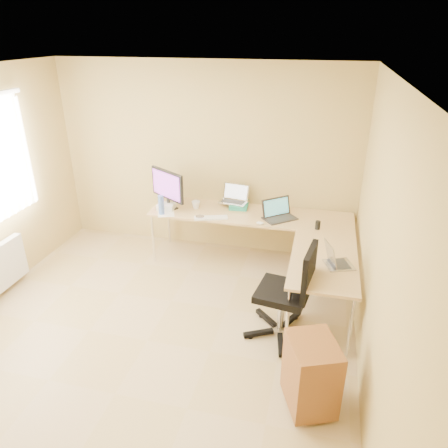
% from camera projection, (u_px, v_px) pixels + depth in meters
% --- Properties ---
extents(floor, '(4.50, 4.50, 0.00)m').
position_uv_depth(floor, '(147.00, 341.00, 4.35)').
color(floor, tan).
rests_on(floor, ground).
extents(ceiling, '(4.50, 4.50, 0.00)m').
position_uv_depth(ceiling, '(121.00, 77.00, 3.24)').
color(ceiling, white).
rests_on(ceiling, ground).
extents(wall_back, '(4.50, 0.00, 4.50)m').
position_uv_depth(wall_back, '(205.00, 159.00, 5.77)').
color(wall_back, tan).
rests_on(wall_back, ground).
extents(wall_right, '(0.00, 4.50, 4.50)m').
position_uv_depth(wall_right, '(380.00, 255.00, 3.34)').
color(wall_right, tan).
rests_on(wall_right, ground).
extents(desk_main, '(2.65, 0.70, 0.73)m').
position_uv_depth(desk_main, '(250.00, 238.00, 5.66)').
color(desk_main, tan).
rests_on(desk_main, ground).
extents(desk_return, '(0.70, 1.30, 0.73)m').
position_uv_depth(desk_return, '(321.00, 288.00, 4.57)').
color(desk_return, tan).
rests_on(desk_return, ground).
extents(monitor, '(0.64, 0.50, 0.54)m').
position_uv_depth(monitor, '(168.00, 189.00, 5.56)').
color(monitor, black).
rests_on(monitor, desk_main).
extents(book_stack, '(0.26, 0.34, 0.05)m').
position_uv_depth(book_stack, '(239.00, 205.00, 5.71)').
color(book_stack, '#208D74').
rests_on(book_stack, desk_main).
extents(laptop_center, '(0.41, 0.34, 0.24)m').
position_uv_depth(laptop_center, '(234.00, 194.00, 5.67)').
color(laptop_center, silver).
rests_on(laptop_center, desk_main).
extents(laptop_black, '(0.50, 0.49, 0.26)m').
position_uv_depth(laptop_black, '(280.00, 210.00, 5.30)').
color(laptop_black, '#272222').
rests_on(laptop_black, desk_main).
extents(keyboard, '(0.44, 0.25, 0.02)m').
position_uv_depth(keyboard, '(211.00, 218.00, 5.36)').
color(keyboard, silver).
rests_on(keyboard, desk_main).
extents(mouse, '(0.10, 0.07, 0.03)m').
position_uv_depth(mouse, '(260.00, 223.00, 5.20)').
color(mouse, white).
rests_on(mouse, desk_main).
extents(mug, '(0.14, 0.14, 0.11)m').
position_uv_depth(mug, '(196.00, 205.00, 5.64)').
color(mug, white).
rests_on(mug, desk_main).
extents(cd_stack, '(0.14, 0.14, 0.03)m').
position_uv_depth(cd_stack, '(200.00, 217.00, 5.37)').
color(cd_stack, '#B5B1D7').
rests_on(cd_stack, desk_main).
extents(water_bottle, '(0.10, 0.10, 0.26)m').
position_uv_depth(water_bottle, '(161.00, 205.00, 5.43)').
color(water_bottle, '#5073C3').
rests_on(water_bottle, desk_main).
extents(papers, '(0.31, 0.36, 0.01)m').
position_uv_depth(papers, '(166.00, 212.00, 5.54)').
color(papers, white).
rests_on(papers, desk_main).
extents(white_box, '(0.23, 0.16, 0.08)m').
position_uv_depth(white_box, '(166.00, 206.00, 5.62)').
color(white_box, white).
rests_on(white_box, desk_main).
extents(desk_fan, '(0.27, 0.27, 0.29)m').
position_uv_depth(desk_fan, '(174.00, 191.00, 5.86)').
color(desk_fan, silver).
rests_on(desk_fan, desk_main).
extents(black_cup, '(0.08, 0.08, 0.10)m').
position_uv_depth(black_cup, '(318.00, 225.00, 5.06)').
color(black_cup, black).
rests_on(black_cup, desk_main).
extents(laptop_return, '(0.39, 0.35, 0.21)m').
position_uv_depth(laptop_return, '(340.00, 256.00, 4.26)').
color(laptop_return, '#A6A7B4').
rests_on(laptop_return, desk_return).
extents(office_chair, '(0.73, 0.73, 1.07)m').
position_uv_depth(office_chair, '(282.00, 294.00, 4.25)').
color(office_chair, black).
rests_on(office_chair, ground).
extents(cabinet, '(0.51, 0.56, 0.63)m').
position_uv_depth(cabinet, '(311.00, 374.00, 3.45)').
color(cabinet, '#9D632E').
rests_on(cabinet, ground).
extents(radiator, '(0.09, 0.80, 0.55)m').
position_uv_depth(radiator, '(0.00, 268.00, 4.99)').
color(radiator, white).
rests_on(radiator, ground).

